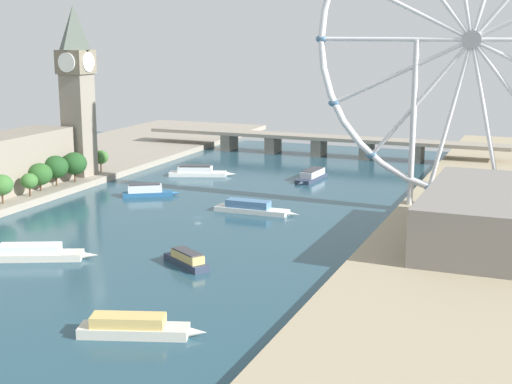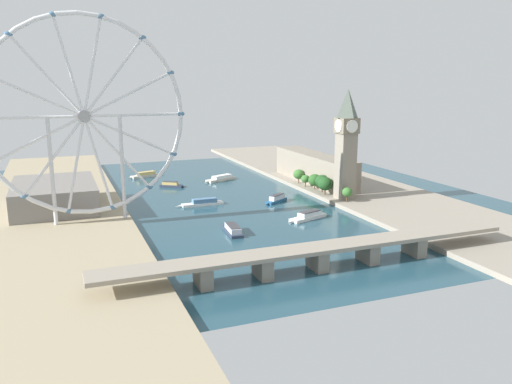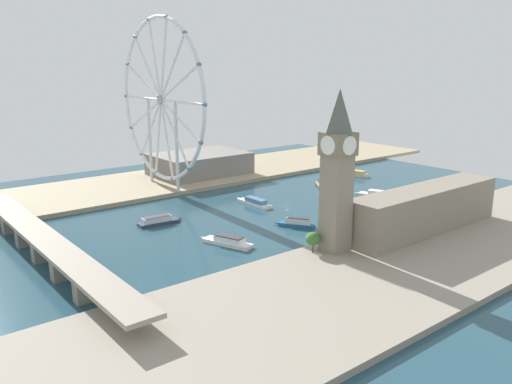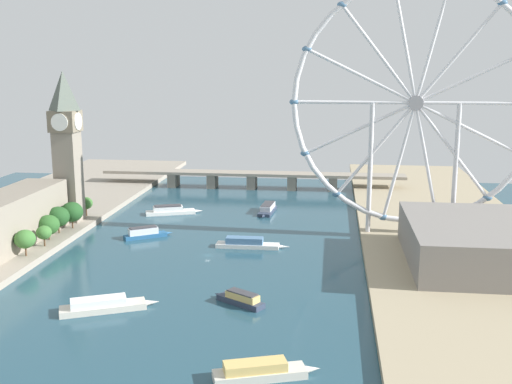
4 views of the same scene
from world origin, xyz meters
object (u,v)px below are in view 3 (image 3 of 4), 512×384
(river_bridge, at_px, (46,244))
(tour_boat_0, at_px, (158,221))
(tour_boat_1, at_px, (380,195))
(clock_tower, at_px, (337,169))
(ferris_wheel, at_px, (161,101))
(tour_boat_5, at_px, (228,241))
(tour_boat_2, at_px, (255,202))
(tour_boat_4, at_px, (353,173))
(tour_boat_6, at_px, (297,223))
(tour_boat_3, at_px, (321,185))
(parliament_block, at_px, (425,209))
(riverside_hall, at_px, (200,163))

(river_bridge, bearing_deg, tour_boat_0, -75.39)
(tour_boat_1, bearing_deg, clock_tower, 94.01)
(ferris_wheel, distance_m, tour_boat_5, 154.44)
(tour_boat_1, height_order, tour_boat_2, tour_boat_2)
(tour_boat_1, height_order, tour_boat_4, tour_boat_4)
(ferris_wheel, distance_m, tour_boat_0, 112.68)
(tour_boat_4, height_order, tour_boat_6, tour_boat_6)
(tour_boat_0, bearing_deg, tour_boat_4, 10.11)
(tour_boat_0, distance_m, tour_boat_2, 73.68)
(tour_boat_3, bearing_deg, tour_boat_1, 46.40)
(parliament_block, xyz_separation_m, riverside_hall, (211.43, 15.18, -3.40))
(parliament_block, xyz_separation_m, tour_boat_5, (55.90, 97.22, -13.15))
(riverside_hall, height_order, tour_boat_3, riverside_hall)
(parliament_block, height_order, tour_boat_0, parliament_block)
(clock_tower, relative_size, parliament_block, 0.72)
(ferris_wheel, bearing_deg, river_bridge, 128.91)
(tour_boat_4, xyz_separation_m, tour_boat_6, (-75.61, 137.10, 0.23))
(parliament_block, xyz_separation_m, tour_boat_4, (131.93, -91.39, -13.11))
(river_bridge, relative_size, tour_boat_3, 10.14)
(ferris_wheel, xyz_separation_m, riverside_hall, (20.75, -45.79, -56.36))
(riverside_hall, height_order, tour_boat_4, riverside_hall)
(ferris_wheel, height_order, tour_boat_2, ferris_wheel)
(ferris_wheel, bearing_deg, tour_boat_5, 164.95)
(tour_boat_6, bearing_deg, tour_boat_2, -43.83)
(ferris_wheel, height_order, tour_boat_5, ferris_wheel)
(clock_tower, relative_size, riverside_hall, 1.05)
(tour_boat_5, bearing_deg, clock_tower, -165.16)
(parliament_block, relative_size, tour_boat_2, 3.15)
(tour_boat_1, relative_size, tour_boat_6, 1.48)
(tour_boat_5, bearing_deg, tour_boat_2, -68.57)
(riverside_hall, xyz_separation_m, tour_boat_5, (-155.53, 82.05, -9.76))
(ferris_wheel, xyz_separation_m, tour_boat_2, (-79.88, -25.92, -66.24))
(ferris_wheel, relative_size, tour_boat_4, 4.09)
(ferris_wheel, distance_m, river_bridge, 164.98)
(riverside_hall, height_order, tour_boat_5, riverside_hall)
(tour_boat_3, bearing_deg, tour_boat_2, -51.98)
(riverside_hall, bearing_deg, clock_tower, 166.36)
(tour_boat_6, bearing_deg, clock_tower, 125.84)
(clock_tower, xyz_separation_m, riverside_hall, (202.71, -49.18, -33.19))
(riverside_hall, bearing_deg, tour_boat_3, -150.63)
(tour_boat_1, distance_m, tour_boat_2, 93.98)
(ferris_wheel, relative_size, tour_boat_5, 3.80)
(tour_boat_0, distance_m, tour_boat_4, 201.00)
(clock_tower, relative_size, tour_boat_1, 2.35)
(tour_boat_1, xyz_separation_m, tour_boat_3, (48.33, 12.24, 0.04))
(clock_tower, distance_m, tour_boat_0, 121.03)
(river_bridge, distance_m, tour_boat_6, 140.24)
(tour_boat_2, bearing_deg, clock_tower, 163.51)
(tour_boat_5, bearing_deg, tour_boat_4, -88.06)
(tour_boat_4, bearing_deg, tour_boat_2, 80.85)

